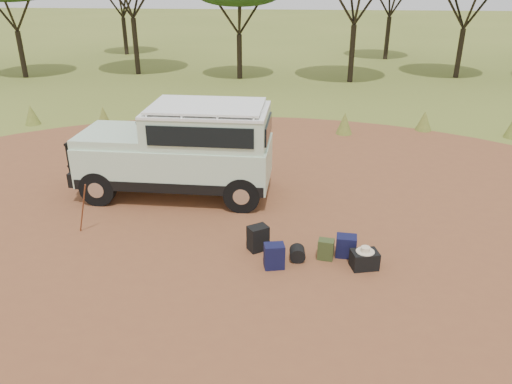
# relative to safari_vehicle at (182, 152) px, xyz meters

# --- Properties ---
(ground) EXTENTS (140.00, 140.00, 0.00)m
(ground) POSITION_rel_safari_vehicle_xyz_m (1.67, -2.62, -1.19)
(ground) COLOR #5F6B26
(ground) RESTS_ON ground
(dirt_clearing) EXTENTS (23.00, 23.00, 0.01)m
(dirt_clearing) POSITION_rel_safari_vehicle_xyz_m (1.67, -2.62, -1.19)
(dirt_clearing) COLOR brown
(dirt_clearing) RESTS_ON ground
(grass_fringe) EXTENTS (36.60, 1.60, 0.90)m
(grass_fringe) POSITION_rel_safari_vehicle_xyz_m (1.78, 6.05, -0.79)
(grass_fringe) COLOR #5F6B26
(grass_fringe) RESTS_ON ground
(safari_vehicle) EXTENTS (5.17, 2.15, 2.47)m
(safari_vehicle) POSITION_rel_safari_vehicle_xyz_m (0.00, 0.00, 0.00)
(safari_vehicle) COLOR beige
(safari_vehicle) RESTS_ON ground
(walking_staff) EXTENTS (0.42, 0.23, 1.27)m
(walking_staff) POSITION_rel_safari_vehicle_xyz_m (-1.77, -2.37, -0.56)
(walking_staff) COLOR brown
(walking_staff) RESTS_ON ground
(backpack_black) EXTENTS (0.51, 0.48, 0.56)m
(backpack_black) POSITION_rel_safari_vehicle_xyz_m (2.21, -2.75, -0.91)
(backpack_black) COLOR black
(backpack_black) RESTS_ON ground
(backpack_navy) EXTENTS (0.45, 0.36, 0.53)m
(backpack_navy) POSITION_rel_safari_vehicle_xyz_m (2.59, -3.42, -0.93)
(backpack_navy) COLOR #101134
(backpack_navy) RESTS_ON ground
(backpack_olive) EXTENTS (0.36, 0.28, 0.45)m
(backpack_olive) POSITION_rel_safari_vehicle_xyz_m (3.65, -3.00, -0.97)
(backpack_olive) COLOR #3B4721
(backpack_olive) RESTS_ON ground
(duffel_navy) EXTENTS (0.44, 0.35, 0.47)m
(duffel_navy) POSITION_rel_safari_vehicle_xyz_m (4.07, -2.84, -0.96)
(duffel_navy) COLOR #101134
(duffel_navy) RESTS_ON ground
(hard_case) EXTENTS (0.60, 0.49, 0.37)m
(hard_case) POSITION_rel_safari_vehicle_xyz_m (4.41, -3.28, -1.01)
(hard_case) COLOR black
(hard_case) RESTS_ON ground
(stuff_sack) EXTENTS (0.34, 0.34, 0.32)m
(stuff_sack) POSITION_rel_safari_vehicle_xyz_m (3.06, -3.10, -1.03)
(stuff_sack) COLOR black
(stuff_sack) RESTS_ON ground
(safari_hat) EXTENTS (0.37, 0.37, 0.11)m
(safari_hat) POSITION_rel_safari_vehicle_xyz_m (4.41, -3.28, -0.78)
(safari_hat) COLOR beige
(safari_hat) RESTS_ON hard_case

